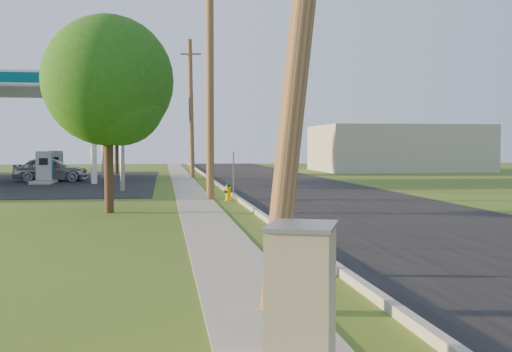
{
  "coord_description": "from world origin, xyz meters",
  "views": [
    {
      "loc": [
        -2.51,
        -9.35,
        2.23
      ],
      "look_at": [
        0.0,
        8.0,
        1.4
      ],
      "focal_mm": 45.0,
      "sensor_mm": 36.0,
      "label": 1
    }
  ],
  "objects_px": {
    "utility_pole_mid": "(210,79)",
    "utility_cabinet": "(301,298)",
    "fuel_pump_se": "(56,169)",
    "tree_verge": "(111,86)",
    "utility_pole_far": "(191,108)",
    "car_silver": "(51,169)",
    "fuel_pump_ne": "(44,171)",
    "hydrant_near": "(313,257)",
    "hydrant_far": "(211,180)",
    "price_pylon": "(121,80)",
    "tree_lot": "(118,115)",
    "hydrant_mid": "(228,192)"
  },
  "relations": [
    {
      "from": "utility_pole_mid",
      "to": "utility_cabinet",
      "type": "height_order",
      "value": "utility_pole_mid"
    },
    {
      "from": "fuel_pump_se",
      "to": "tree_verge",
      "type": "xyz_separation_m",
      "value": [
        5.29,
        -21.69,
        3.49
      ]
    },
    {
      "from": "utility_pole_far",
      "to": "tree_verge",
      "type": "height_order",
      "value": "utility_pole_far"
    },
    {
      "from": "fuel_pump_se",
      "to": "car_silver",
      "type": "xyz_separation_m",
      "value": [
        0.06,
        -2.03,
        0.04
      ]
    },
    {
      "from": "fuel_pump_ne",
      "to": "hydrant_near",
      "type": "relative_size",
      "value": 4.7
    },
    {
      "from": "utility_pole_mid",
      "to": "utility_cabinet",
      "type": "bearing_deg",
      "value": -91.63
    },
    {
      "from": "utility_pole_far",
      "to": "fuel_pump_ne",
      "type": "xyz_separation_m",
      "value": [
        -8.9,
        -5.0,
        -4.08
      ]
    },
    {
      "from": "utility_pole_mid",
      "to": "utility_cabinet",
      "type": "relative_size",
      "value": 6.7
    },
    {
      "from": "fuel_pump_ne",
      "to": "hydrant_far",
      "type": "height_order",
      "value": "fuel_pump_ne"
    },
    {
      "from": "utility_cabinet",
      "to": "price_pylon",
      "type": "bearing_deg",
      "value": 97.36
    },
    {
      "from": "tree_verge",
      "to": "utility_cabinet",
      "type": "height_order",
      "value": "tree_verge"
    },
    {
      "from": "fuel_pump_ne",
      "to": "hydrant_near",
      "type": "height_order",
      "value": "fuel_pump_ne"
    },
    {
      "from": "hydrant_near",
      "to": "utility_cabinet",
      "type": "relative_size",
      "value": 0.47
    },
    {
      "from": "fuel_pump_se",
      "to": "utility_cabinet",
      "type": "bearing_deg",
      "value": -77.4
    },
    {
      "from": "hydrant_far",
      "to": "utility_cabinet",
      "type": "height_order",
      "value": "utility_cabinet"
    },
    {
      "from": "tree_verge",
      "to": "hydrant_far",
      "type": "distance_m",
      "value": 14.39
    },
    {
      "from": "tree_lot",
      "to": "utility_cabinet",
      "type": "bearing_deg",
      "value": -83.85
    },
    {
      "from": "utility_pole_far",
      "to": "price_pylon",
      "type": "distance_m",
      "value": 13.11
    },
    {
      "from": "utility_cabinet",
      "to": "car_silver",
      "type": "distance_m",
      "value": 36.16
    },
    {
      "from": "utility_pole_mid",
      "to": "hydrant_mid",
      "type": "relative_size",
      "value": 13.17
    },
    {
      "from": "utility_pole_far",
      "to": "tree_verge",
      "type": "distance_m",
      "value": 22.99
    },
    {
      "from": "fuel_pump_se",
      "to": "tree_verge",
      "type": "relative_size",
      "value": 0.49
    },
    {
      "from": "tree_verge",
      "to": "hydrant_far",
      "type": "bearing_deg",
      "value": 72.11
    },
    {
      "from": "fuel_pump_ne",
      "to": "hydrant_near",
      "type": "distance_m",
      "value": 30.28
    },
    {
      "from": "fuel_pump_se",
      "to": "hydrant_mid",
      "type": "distance_m",
      "value": 20.04
    },
    {
      "from": "hydrant_far",
      "to": "tree_lot",
      "type": "bearing_deg",
      "value": 110.42
    },
    {
      "from": "tree_lot",
      "to": "price_pylon",
      "type": "bearing_deg",
      "value": -85.48
    },
    {
      "from": "fuel_pump_ne",
      "to": "tree_verge",
      "type": "distance_m",
      "value": 18.8
    },
    {
      "from": "fuel_pump_se",
      "to": "hydrant_far",
      "type": "relative_size",
      "value": 4.27
    },
    {
      "from": "utility_cabinet",
      "to": "fuel_pump_se",
      "type": "bearing_deg",
      "value": 102.6
    },
    {
      "from": "utility_pole_mid",
      "to": "hydrant_mid",
      "type": "xyz_separation_m",
      "value": [
        0.68,
        -0.6,
        -4.59
      ]
    },
    {
      "from": "hydrant_near",
      "to": "utility_pole_far",
      "type": "bearing_deg",
      "value": 91.03
    },
    {
      "from": "utility_pole_mid",
      "to": "hydrant_near",
      "type": "height_order",
      "value": "utility_pole_mid"
    },
    {
      "from": "fuel_pump_ne",
      "to": "utility_cabinet",
      "type": "relative_size",
      "value": 2.19
    },
    {
      "from": "fuel_pump_ne",
      "to": "hydrant_far",
      "type": "distance_m",
      "value": 10.56
    },
    {
      "from": "price_pylon",
      "to": "hydrant_near",
      "type": "distance_m",
      "value": 22.31
    },
    {
      "from": "hydrant_near",
      "to": "hydrant_mid",
      "type": "bearing_deg",
      "value": 89.73
    },
    {
      "from": "tree_lot",
      "to": "utility_cabinet",
      "type": "height_order",
      "value": "tree_lot"
    },
    {
      "from": "hydrant_mid",
      "to": "utility_cabinet",
      "type": "distance_m",
      "value": 19.68
    },
    {
      "from": "utility_cabinet",
      "to": "tree_lot",
      "type": "bearing_deg",
      "value": 96.15
    },
    {
      "from": "price_pylon",
      "to": "hydrant_far",
      "type": "bearing_deg",
      "value": 33.38
    },
    {
      "from": "fuel_pump_se",
      "to": "hydrant_near",
      "type": "distance_m",
      "value": 34.1
    },
    {
      "from": "tree_verge",
      "to": "utility_pole_mid",
      "type": "bearing_deg",
      "value": 52.47
    },
    {
      "from": "fuel_pump_se",
      "to": "price_pylon",
      "type": "distance_m",
      "value": 13.4
    },
    {
      "from": "utility_pole_mid",
      "to": "fuel_pump_ne",
      "type": "bearing_deg",
      "value": 124.4
    },
    {
      "from": "hydrant_near",
      "to": "hydrant_mid",
      "type": "xyz_separation_m",
      "value": [
        0.07,
        15.14,
        0.03
      ]
    },
    {
      "from": "fuel_pump_se",
      "to": "utility_cabinet",
      "type": "height_order",
      "value": "fuel_pump_se"
    },
    {
      "from": "fuel_pump_ne",
      "to": "tree_verge",
      "type": "bearing_deg",
      "value": -73.34
    },
    {
      "from": "utility_pole_far",
      "to": "fuel_pump_se",
      "type": "bearing_deg",
      "value": -173.59
    },
    {
      "from": "fuel_pump_ne",
      "to": "tree_lot",
      "type": "distance_m",
      "value": 12.94
    }
  ]
}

